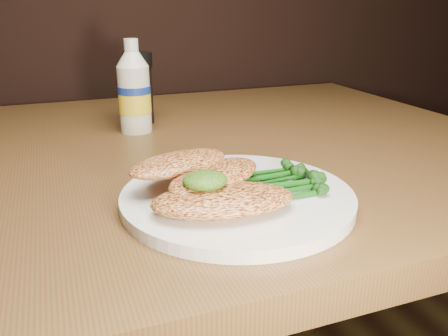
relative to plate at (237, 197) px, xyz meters
name	(u,v)px	position (x,y,z in m)	size (l,w,h in m)	color
plate	(237,197)	(0.00, 0.00, 0.00)	(0.26, 0.26, 0.01)	white
chicken_front	(223,200)	(-0.03, -0.04, 0.02)	(0.14, 0.08, 0.02)	#F9974F
chicken_mid	(215,176)	(-0.02, 0.01, 0.03)	(0.13, 0.06, 0.02)	#F9974F
chicken_back	(179,163)	(-0.05, 0.04, 0.03)	(0.12, 0.06, 0.02)	#F9974F
pesto_front	(205,180)	(-0.05, -0.02, 0.04)	(0.05, 0.04, 0.02)	black
broccolini_bundle	(273,180)	(0.04, 0.00, 0.02)	(0.12, 0.09, 0.02)	#145211
mayo_bottle	(134,87)	(-0.05, 0.33, 0.07)	(0.05, 0.05, 0.15)	#EBE2C7
pepper_grinder	(139,89)	(-0.03, 0.39, 0.06)	(0.05, 0.05, 0.13)	black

